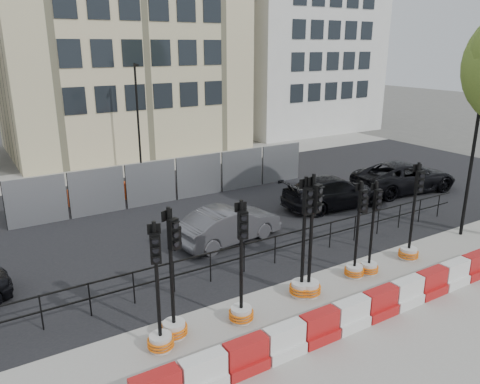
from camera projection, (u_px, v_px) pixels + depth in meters
ground at (297, 279)px, 14.48m from camera, size 120.00×120.00×0.00m
sidewalk_near at (370, 325)px, 12.04m from camera, size 40.00×6.00×0.02m
road at (196, 213)px, 20.15m from camera, size 40.00×14.00×0.03m
sidewalk_far at (127, 168)px, 27.46m from camera, size 40.00×4.00×0.02m
building_cream at (117, 12)px, 30.62m from camera, size 15.00×10.06×18.00m
building_white at (297, 31)px, 38.45m from camera, size 12.00×9.06×16.00m
kerb_railing at (275, 245)px, 15.25m from camera, size 18.00×0.04×1.00m
heras_fencing at (169, 182)px, 22.22m from camera, size 14.33×1.72×2.00m
lamp_post_far at (138, 115)px, 25.92m from camera, size 0.12×0.56×6.00m
lamp_post_near at (473, 152)px, 16.85m from camera, size 0.12×0.56×6.00m
barrier_row at (365, 310)px, 12.10m from camera, size 12.55×0.50×0.80m
traffic_signal_a at (160, 325)px, 10.89m from camera, size 0.64×0.64×3.26m
traffic_signal_b at (174, 308)px, 11.35m from camera, size 0.67×0.67×3.41m
traffic_signal_c at (241, 298)px, 12.03m from camera, size 0.66×0.66×3.35m
traffic_signal_d at (303, 269)px, 13.24m from camera, size 0.70×0.70×3.58m
traffic_signal_e at (310, 272)px, 13.27m from camera, size 0.72×0.72×3.65m
traffic_signal_f at (356, 255)px, 14.38m from camera, size 0.61×0.61×3.11m
traffic_signal_g at (370, 255)px, 14.61m from camera, size 0.60×0.60×3.06m
traffic_signal_h at (410, 240)px, 15.58m from camera, size 0.66×0.66×3.37m
car_b at (228, 225)px, 17.00m from camera, size 2.56×4.46×1.34m
car_c at (333, 192)px, 20.70m from camera, size 2.70×5.11×1.40m
car_d at (405, 177)px, 23.01m from camera, size 3.81×5.89×1.46m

